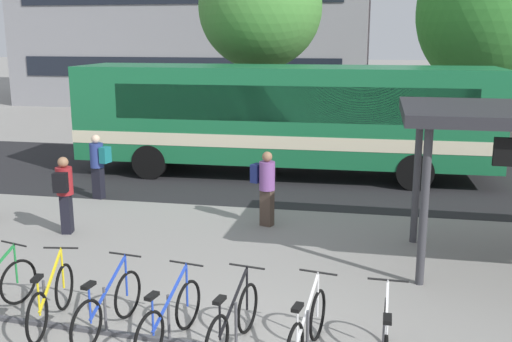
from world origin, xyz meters
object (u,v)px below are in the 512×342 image
object	(u,v)px
commuter_navy_pack_0	(266,183)
parked_bicycle_blue_3	(108,307)
parked_bicycle_blue_4	(170,318)
parked_bicycle_white_6	(307,330)
city_bus	(281,116)
parked_bicycle_black_5	(233,322)
commuter_teal_pack_1	(98,162)
street_tree_2	(260,7)
parked_bicycle_yellow_2	(51,299)
parked_bicycle_white_7	(386,341)
commuter_black_pack_2	(64,190)
street_tree_0	(486,12)

from	to	relation	value
commuter_navy_pack_0	parked_bicycle_blue_3	bearing A→B (deg)	-83.64
parked_bicycle_blue_4	parked_bicycle_white_6	size ratio (longest dim) A/B	1.00
city_bus	parked_bicycle_black_5	distance (m)	10.26
commuter_teal_pack_1	street_tree_2	bearing A→B (deg)	-98.59
commuter_navy_pack_0	commuter_teal_pack_1	xyz separation A→B (m)	(-4.52, 1.34, 0.00)
parked_bicycle_yellow_2	commuter_navy_pack_0	xyz separation A→B (m)	(2.19, 5.10, 0.56)
parked_bicycle_blue_3	parked_bicycle_black_5	world-z (taller)	same
parked_bicycle_blue_3	parked_bicycle_white_7	size ratio (longest dim) A/B	0.99
parked_bicycle_blue_3	commuter_teal_pack_1	world-z (taller)	commuter_teal_pack_1
parked_bicycle_white_6	street_tree_2	xyz separation A→B (m)	(-3.29, 14.20, 4.63)
city_bus	parked_bicycle_black_5	bearing A→B (deg)	94.29
parked_bicycle_white_6	commuter_black_pack_2	bearing A→B (deg)	64.79
commuter_navy_pack_0	parked_bicycle_white_7	bearing A→B (deg)	-45.02
street_tree_0	parked_bicycle_blue_3	bearing A→B (deg)	-115.16
parked_bicycle_blue_4	commuter_teal_pack_1	distance (m)	7.89
city_bus	parked_bicycle_white_7	world-z (taller)	city_bus
city_bus	parked_bicycle_blue_4	distance (m)	10.27
parked_bicycle_blue_3	parked_bicycle_white_7	world-z (taller)	same
parked_bicycle_blue_4	street_tree_2	distance (m)	15.05
city_bus	commuter_navy_pack_0	world-z (taller)	city_bus
city_bus	street_tree_0	world-z (taller)	street_tree_0
parked_bicycle_yellow_2	parked_bicycle_white_6	bearing A→B (deg)	-101.63
parked_bicycle_white_6	commuter_navy_pack_0	distance (m)	5.52
commuter_teal_pack_1	parked_bicycle_blue_4	bearing A→B (deg)	133.25
street_tree_0	commuter_black_pack_2	bearing A→B (deg)	-130.71
city_bus	street_tree_2	world-z (taller)	street_tree_2
parked_bicycle_yellow_2	parked_bicycle_white_6	size ratio (longest dim) A/B	1.00
commuter_teal_pack_1	street_tree_0	bearing A→B (deg)	-128.63
parked_bicycle_white_7	street_tree_0	size ratio (longest dim) A/B	0.23
parked_bicycle_blue_3	parked_bicycle_white_6	world-z (taller)	same
parked_bicycle_blue_4	commuter_navy_pack_0	bearing A→B (deg)	7.26
parked_bicycle_yellow_2	commuter_teal_pack_1	xyz separation A→B (m)	(-2.33, 6.43, 0.56)
parked_bicycle_white_6	city_bus	bearing A→B (deg)	21.21
parked_bicycle_blue_3	street_tree_0	bearing A→B (deg)	-16.92
street_tree_2	street_tree_0	bearing A→B (deg)	9.31
street_tree_2	parked_bicycle_blue_4	bearing A→B (deg)	-84.11
parked_bicycle_yellow_2	parked_bicycle_blue_4	world-z (taller)	same
parked_bicycle_white_6	commuter_black_pack_2	distance (m)	6.77
parked_bicycle_blue_4	parked_bicycle_blue_3	bearing A→B (deg)	91.67
parked_bicycle_blue_4	commuter_teal_pack_1	bearing A→B (deg)	43.03
parked_bicycle_blue_3	parked_bicycle_white_6	xyz separation A→B (m)	(2.77, -0.12, 0.00)
city_bus	commuter_black_pack_2	world-z (taller)	city_bus
parked_bicycle_white_7	commuter_teal_pack_1	size ratio (longest dim) A/B	1.05
city_bus	commuter_teal_pack_1	size ratio (longest dim) A/B	7.33
parked_bicycle_blue_3	commuter_black_pack_2	distance (m)	4.72
parked_bicycle_yellow_2	parked_bicycle_blue_3	xyz separation A→B (m)	(0.90, -0.08, 0.00)
city_bus	parked_bicycle_blue_3	world-z (taller)	city_bus
street_tree_0	parked_bicycle_yellow_2	bearing A→B (deg)	-117.98
parked_bicycle_blue_4	commuter_black_pack_2	xyz separation A→B (m)	(-3.65, 3.98, 0.56)
parked_bicycle_blue_4	street_tree_2	size ratio (longest dim) A/B	0.24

